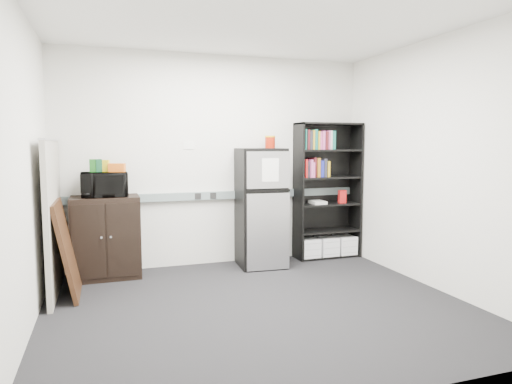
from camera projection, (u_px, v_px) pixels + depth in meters
floor at (259, 307)px, 4.41m from camera, size 4.00×4.00×0.00m
wall_back at (216, 161)px, 5.92m from camera, size 4.00×0.02×2.70m
wall_right at (435, 164)px, 4.90m from camera, size 0.02×3.50×2.70m
wall_left at (23, 171)px, 3.64m from camera, size 0.02×3.50×2.70m
ceiling at (259, 18)px, 4.13m from camera, size 4.00×3.50×0.02m
electrical_raceway at (216, 195)px, 5.94m from camera, size 3.92×0.05×0.10m
wall_note at (189, 145)px, 5.78m from camera, size 0.14×0.00×0.10m
bookshelf at (327, 192)px, 6.27m from camera, size 0.90×0.34×1.85m
cubicle_partition at (53, 217)px, 4.74m from camera, size 0.06×1.30×1.62m
cabinet at (106, 237)px, 5.34m from camera, size 0.77×0.51×0.96m
microwave at (104, 184)px, 5.26m from camera, size 0.52×0.36×0.28m
snack_box_a at (93, 166)px, 5.23m from camera, size 0.08×0.06×0.15m
snack_box_b at (98, 166)px, 5.25m from camera, size 0.08×0.07×0.15m
snack_box_c at (106, 166)px, 5.28m from camera, size 0.08×0.07×0.14m
snack_bag at (117, 168)px, 5.27m from camera, size 0.20×0.15×0.10m
refrigerator at (261, 208)px, 5.83m from camera, size 0.60×0.63×1.51m
coffee_can at (270, 141)px, 5.92m from camera, size 0.13×0.13×0.18m
framed_poster at (67, 248)px, 4.69m from camera, size 0.23×0.78×0.99m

